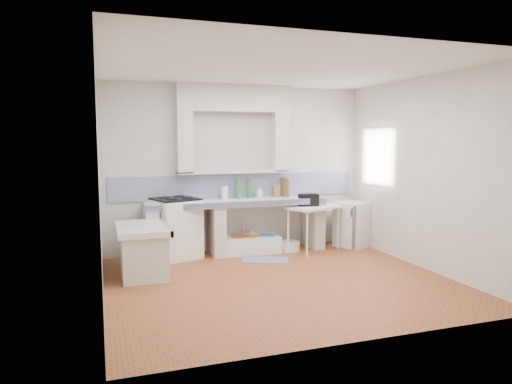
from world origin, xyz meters
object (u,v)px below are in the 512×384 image
object	(u,v)px
stove	(176,229)
fridge	(353,224)
side_table	(314,228)
sink	(247,245)

from	to	relation	value
stove	fridge	world-z (taller)	stove
fridge	stove	bearing A→B (deg)	151.94
side_table	stove	bearing A→B (deg)	148.75
stove	sink	world-z (taller)	stove
sink	fridge	world-z (taller)	fridge
sink	side_table	xyz separation A→B (m)	(1.11, -0.25, 0.26)
sink	side_table	distance (m)	1.16
sink	side_table	size ratio (longest dim) A/B	1.13
side_table	sink	bearing A→B (deg)	142.55
sink	side_table	bearing A→B (deg)	-12.06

